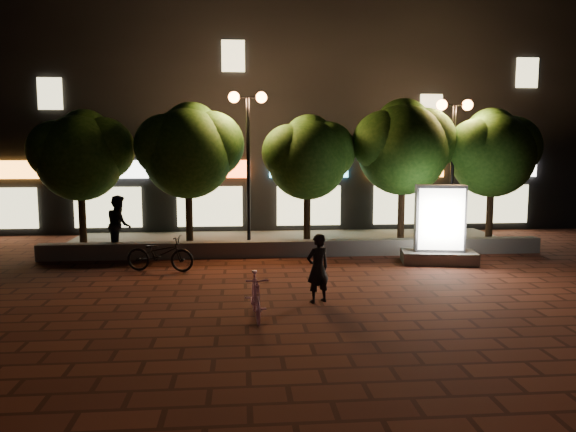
{
  "coord_description": "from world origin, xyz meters",
  "views": [
    {
      "loc": [
        -1.75,
        -13.08,
        3.4
      ],
      "look_at": [
        -0.49,
        1.5,
        1.6
      ],
      "focal_mm": 34.12,
      "sensor_mm": 36.0,
      "label": 1
    }
  ],
  "objects": [
    {
      "name": "scooter_pink",
      "position": [
        -1.48,
        -2.39,
        0.47
      ],
      "size": [
        0.54,
        1.58,
        0.94
      ],
      "primitive_type": "imported",
      "rotation": [
        0.0,
        0.0,
        0.06
      ],
      "color": "#DC91C5",
      "rests_on": "ground"
    },
    {
      "name": "tree_left",
      "position": [
        -3.45,
        5.46,
        3.44
      ],
      "size": [
        3.6,
        3.0,
        4.89
      ],
      "color": "black",
      "rests_on": "sidewalk"
    },
    {
      "name": "tree_right",
      "position": [
        3.86,
        5.46,
        3.57
      ],
      "size": [
        3.72,
        3.1,
        5.07
      ],
      "color": "black",
      "rests_on": "sidewalk"
    },
    {
      "name": "ad_kiosk",
      "position": [
        4.13,
        2.56,
        0.95
      ],
      "size": [
        2.32,
        1.45,
        2.34
      ],
      "color": "#5F5D58",
      "rests_on": "ground"
    },
    {
      "name": "scooter_parked",
      "position": [
        -4.02,
        2.15,
        0.5
      ],
      "size": [
        2.0,
        1.03,
        1.0
      ],
      "primitive_type": "imported",
      "rotation": [
        0.0,
        0.0,
        1.37
      ],
      "color": "black",
      "rests_on": "ground"
    },
    {
      "name": "pedestrian",
      "position": [
        -5.62,
        4.5,
        1.02
      ],
      "size": [
        0.93,
        1.07,
        1.87
      ],
      "primitive_type": "imported",
      "rotation": [
        0.0,
        0.0,
        1.86
      ],
      "color": "black",
      "rests_on": "sidewalk"
    },
    {
      "name": "building_block",
      "position": [
        -0.01,
        12.99,
        5.0
      ],
      "size": [
        28.0,
        8.12,
        11.3
      ],
      "color": "black",
      "rests_on": "ground"
    },
    {
      "name": "tree_far_right",
      "position": [
        7.05,
        5.46,
        3.37
      ],
      "size": [
        3.48,
        2.9,
        4.76
      ],
      "color": "black",
      "rests_on": "sidewalk"
    },
    {
      "name": "sidewalk",
      "position": [
        0.0,
        6.5,
        0.04
      ],
      "size": [
        16.0,
        5.0,
        0.08
      ],
      "primitive_type": "cube",
      "color": "#5F5D58",
      "rests_on": "ground"
    },
    {
      "name": "rider",
      "position": [
        -0.07,
        -1.3,
        0.77
      ],
      "size": [
        0.67,
        0.57,
        1.55
      ],
      "primitive_type": "imported",
      "rotation": [
        0.0,
        0.0,
        3.58
      ],
      "color": "black",
      "rests_on": "ground"
    },
    {
      "name": "street_lamp_left",
      "position": [
        -1.5,
        5.2,
        4.03
      ],
      "size": [
        1.26,
        0.36,
        5.18
      ],
      "color": "black",
      "rests_on": "sidewalk"
    },
    {
      "name": "ground",
      "position": [
        0.0,
        0.0,
        0.0
      ],
      "size": [
        80.0,
        80.0,
        0.0
      ],
      "primitive_type": "plane",
      "color": "#56271B",
      "rests_on": "ground"
    },
    {
      "name": "tree_mid",
      "position": [
        0.55,
        5.46,
        3.22
      ],
      "size": [
        3.24,
        2.7,
        4.5
      ],
      "color": "black",
      "rests_on": "sidewalk"
    },
    {
      "name": "retaining_wall",
      "position": [
        0.0,
        4.0,
        0.25
      ],
      "size": [
        16.0,
        0.45,
        0.5
      ],
      "primitive_type": "cube",
      "color": "#5F5D58",
      "rests_on": "ground"
    },
    {
      "name": "street_lamp_right",
      "position": [
        5.5,
        5.2,
        3.89
      ],
      "size": [
        1.26,
        0.36,
        4.98
      ],
      "color": "black",
      "rests_on": "sidewalk"
    },
    {
      "name": "tree_far_left",
      "position": [
        -6.95,
        5.46,
        3.29
      ],
      "size": [
        3.36,
        2.8,
        4.63
      ],
      "color": "black",
      "rests_on": "sidewalk"
    }
  ]
}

